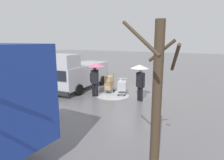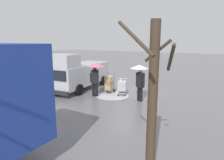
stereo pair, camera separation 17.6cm
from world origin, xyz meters
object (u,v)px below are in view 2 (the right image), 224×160
(hand_dolly_boxes, at_px, (109,83))
(bare_tree_near, at_px, (152,98))
(pedestrian_black_side, at_px, (96,71))
(cargo_van_parked_right, at_px, (78,73))
(shopping_cart_vendor, at_px, (122,86))
(pedestrian_pink_side, at_px, (140,74))

(hand_dolly_boxes, bearing_deg, bare_tree_near, 127.52)
(pedestrian_black_side, bearing_deg, cargo_van_parked_right, -24.26)
(cargo_van_parked_right, xyz_separation_m, pedestrian_black_side, (-2.14, 0.97, 0.41))
(shopping_cart_vendor, xyz_separation_m, bare_tree_near, (-4.04, 6.52, 1.51))
(pedestrian_black_side, height_order, bare_tree_near, bare_tree_near)
(pedestrian_black_side, relative_size, bare_tree_near, 0.55)
(pedestrian_pink_side, bearing_deg, shopping_cart_vendor, -23.93)
(cargo_van_parked_right, height_order, pedestrian_pink_side, cargo_van_parked_right)
(shopping_cart_vendor, relative_size, bare_tree_near, 0.26)
(cargo_van_parked_right, bearing_deg, pedestrian_pink_side, 174.07)
(hand_dolly_boxes, xyz_separation_m, bare_tree_near, (-5.01, 6.53, 1.41))
(pedestrian_black_side, bearing_deg, hand_dolly_boxes, -105.49)
(shopping_cart_vendor, distance_m, bare_tree_near, 7.82)
(pedestrian_pink_side, distance_m, pedestrian_black_side, 2.75)
(shopping_cart_vendor, bearing_deg, pedestrian_black_side, 40.64)
(pedestrian_pink_side, relative_size, pedestrian_black_side, 1.00)
(hand_dolly_boxes, relative_size, pedestrian_pink_side, 0.61)
(pedestrian_black_side, bearing_deg, bare_tree_near, 134.43)
(cargo_van_parked_right, relative_size, bare_tree_near, 1.38)
(pedestrian_pink_side, xyz_separation_m, pedestrian_black_side, (2.71, 0.46, 0.00))
(bare_tree_near, bearing_deg, pedestrian_pink_side, -66.07)
(cargo_van_parked_right, relative_size, hand_dolly_boxes, 4.14)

